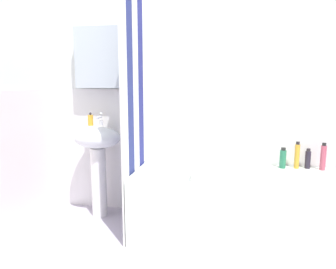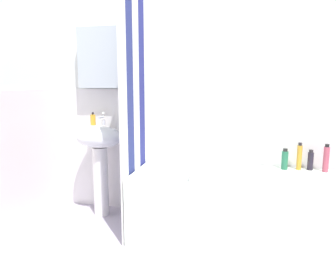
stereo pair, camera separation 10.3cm
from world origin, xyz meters
name	(u,v)px [view 1 (the left image)]	position (x,y,z in m)	size (l,w,h in m)	color
wall_back_tiled	(195,96)	(-0.06, 1.26, 1.14)	(3.60, 0.18, 2.40)	silver
sink	(98,151)	(-0.93, 1.03, 0.63)	(0.44, 0.34, 0.86)	white
faucet	(100,119)	(-0.93, 1.11, 0.92)	(0.03, 0.12, 0.12)	silver
soap_dispenser	(91,120)	(-1.03, 1.10, 0.91)	(0.05, 0.05, 0.12)	gold
bathtub	(234,205)	(0.33, 0.86, 0.27)	(1.63, 0.72, 0.54)	white
shower_curtain	(136,114)	(-0.51, 0.86, 1.00)	(0.01, 0.72, 2.00)	white
lotion_bottle	(323,157)	(1.04, 1.13, 0.65)	(0.05, 0.05, 0.23)	#C04D65
shampoo_bottle	(308,159)	(0.93, 1.16, 0.62)	(0.05, 0.05, 0.17)	#282231
conditioner_bottle	(297,156)	(0.84, 1.15, 0.65)	(0.04, 0.04, 0.23)	gold
body_wash_bottle	(283,158)	(0.72, 1.13, 0.62)	(0.05, 0.05, 0.18)	#287250
towel_folded	(213,173)	(0.16, 0.68, 0.58)	(0.31, 0.21, 0.10)	silver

